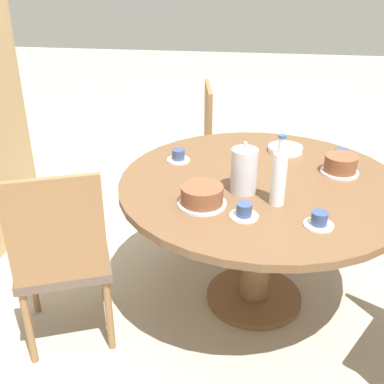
# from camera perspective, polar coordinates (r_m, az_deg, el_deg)

# --- Properties ---
(ground_plane) EXTENTS (14.00, 14.00, 0.00)m
(ground_plane) POSITION_cam_1_polar(r_m,az_deg,el_deg) (2.74, 7.29, -12.37)
(ground_plane) COLOR #B2A893
(dining_table) EXTENTS (1.39, 1.39, 0.72)m
(dining_table) POSITION_cam_1_polar(r_m,az_deg,el_deg) (2.42, 8.08, -1.58)
(dining_table) COLOR brown
(dining_table) RESTS_ON ground_plane
(chair_b) EXTENTS (0.48, 0.48, 0.93)m
(chair_b) POSITION_cam_1_polar(r_m,az_deg,el_deg) (3.32, 4.09, 4.97)
(chair_b) COLOR olive
(chair_b) RESTS_ON ground_plane
(chair_c) EXTENTS (0.54, 0.54, 0.93)m
(chair_c) POSITION_cam_1_polar(r_m,az_deg,el_deg) (2.26, -15.17, -7.28)
(chair_c) COLOR olive
(chair_c) RESTS_ON ground_plane
(coffee_pot) EXTENTS (0.12, 0.12, 0.25)m
(coffee_pot) POSITION_cam_1_polar(r_m,az_deg,el_deg) (2.20, 6.20, 2.72)
(coffee_pot) COLOR silver
(coffee_pot) RESTS_ON dining_table
(water_bottle) EXTENTS (0.07, 0.07, 0.32)m
(water_bottle) POSITION_cam_1_polar(r_m,az_deg,el_deg) (2.10, 10.25, 1.80)
(water_bottle) COLOR silver
(water_bottle) RESTS_ON dining_table
(cake_main) EXTENTS (0.22, 0.22, 0.09)m
(cake_main) POSITION_cam_1_polar(r_m,az_deg,el_deg) (2.10, 1.20, -0.49)
(cake_main) COLOR silver
(cake_main) RESTS_ON dining_table
(cake_second) EXTENTS (0.19, 0.19, 0.09)m
(cake_second) POSITION_cam_1_polar(r_m,az_deg,el_deg) (2.51, 17.19, 3.08)
(cake_second) COLOR silver
(cake_second) RESTS_ON dining_table
(cup_a) EXTENTS (0.12, 0.12, 0.06)m
(cup_a) POSITION_cam_1_polar(r_m,az_deg,el_deg) (2.02, 6.20, -2.34)
(cup_a) COLOR silver
(cup_a) RESTS_ON dining_table
(cup_b) EXTENTS (0.12, 0.12, 0.06)m
(cup_b) POSITION_cam_1_polar(r_m,az_deg,el_deg) (2.55, -1.62, 4.25)
(cup_b) COLOR silver
(cup_b) RESTS_ON dining_table
(cup_c) EXTENTS (0.12, 0.12, 0.06)m
(cup_c) POSITION_cam_1_polar(r_m,az_deg,el_deg) (2.01, 14.84, -3.28)
(cup_c) COLOR silver
(cup_c) RESTS_ON dining_table
(cup_d) EXTENTS (0.12, 0.12, 0.06)m
(cup_d) POSITION_cam_1_polar(r_m,az_deg,el_deg) (2.68, 17.21, 4.14)
(cup_d) COLOR silver
(cup_d) RESTS_ON dining_table
(plate_stack) EXTENTS (0.19, 0.19, 0.03)m
(plate_stack) POSITION_cam_1_polar(r_m,az_deg,el_deg) (2.72, 11.00, 5.03)
(plate_stack) COLOR white
(plate_stack) RESTS_ON dining_table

